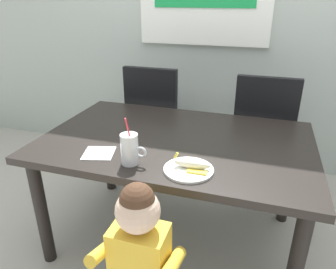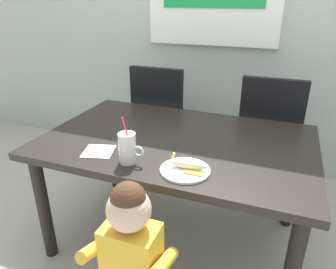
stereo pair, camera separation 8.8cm
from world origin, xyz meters
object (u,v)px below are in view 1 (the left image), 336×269
object	(u,v)px
peeled_banana	(193,164)
paper_napkin	(99,153)
dining_table	(176,152)
snack_plate	(189,170)
dining_chair_right	(263,129)
milk_cup	(130,151)
dining_chair_left	(156,116)
toddler_standing	(140,252)

from	to	relation	value
peeled_banana	paper_napkin	size ratio (longest dim) A/B	1.15
dining_table	paper_napkin	world-z (taller)	paper_napkin
paper_napkin	snack_plate	bearing A→B (deg)	-3.51
dining_chair_right	milk_cup	xyz separation A→B (m)	(-0.59, -1.05, 0.24)
dining_chair_left	snack_plate	distance (m)	1.20
dining_table	paper_napkin	bearing A→B (deg)	-137.13
toddler_standing	peeled_banana	world-z (taller)	toddler_standing
toddler_standing	milk_cup	distance (m)	0.46
dining_chair_right	snack_plate	xyz separation A→B (m)	(-0.31, -1.03, 0.18)
dining_chair_left	milk_cup	distance (m)	1.13
snack_plate	toddler_standing	bearing A→B (deg)	-106.27
snack_plate	peeled_banana	bearing A→B (deg)	33.23
milk_cup	dining_chair_right	bearing A→B (deg)	60.46
toddler_standing	peeled_banana	bearing A→B (deg)	71.95
toddler_standing	paper_napkin	size ratio (longest dim) A/B	5.59
dining_chair_right	toddler_standing	bearing A→B (deg)	73.34
dining_chair_right	toddler_standing	size ratio (longest dim) A/B	1.15
snack_plate	paper_napkin	xyz separation A→B (m)	(-0.48, 0.03, -0.00)
dining_chair_left	peeled_banana	xyz separation A→B (m)	(0.55, -1.05, 0.20)
dining_chair_right	toddler_standing	xyz separation A→B (m)	(-0.41, -1.39, -0.02)
dining_chair_left	paper_napkin	xyz separation A→B (m)	(0.06, -1.03, 0.17)
dining_chair_left	peeled_banana	size ratio (longest dim) A/B	5.56
peeled_banana	paper_napkin	distance (m)	0.49
dining_table	paper_napkin	size ratio (longest dim) A/B	9.93
dining_table	toddler_standing	xyz separation A→B (m)	(0.05, -0.68, -0.10)
peeled_banana	paper_napkin	bearing A→B (deg)	177.77
dining_chair_right	paper_napkin	bearing A→B (deg)	51.86
paper_napkin	dining_chair_left	bearing A→B (deg)	93.52
dining_table	dining_chair_right	bearing A→B (deg)	56.54
dining_chair_left	toddler_standing	bearing A→B (deg)	107.14
dining_chair_right	snack_plate	distance (m)	1.09
paper_napkin	toddler_standing	bearing A→B (deg)	-45.80
dining_chair_left	dining_chair_right	distance (m)	0.85
milk_cup	snack_plate	world-z (taller)	milk_cup
peeled_banana	milk_cup	bearing A→B (deg)	-175.24
toddler_standing	paper_napkin	world-z (taller)	toddler_standing
toddler_standing	milk_cup	xyz separation A→B (m)	(-0.18, 0.34, 0.25)
toddler_standing	dining_chair_left	bearing A→B (deg)	107.14
dining_table	snack_plate	size ratio (longest dim) A/B	6.48
dining_chair_right	milk_cup	distance (m)	1.23
dining_table	peeled_banana	world-z (taller)	peeled_banana
dining_table	snack_plate	world-z (taller)	snack_plate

